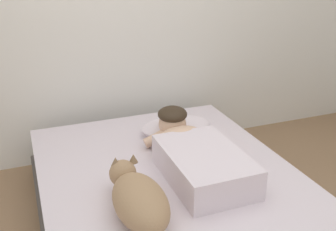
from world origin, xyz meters
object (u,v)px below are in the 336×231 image
at_px(bed, 170,201).
at_px(person_lying, 194,153).
at_px(pillow, 176,127).
at_px(coffee_cup, 170,138).
at_px(dog, 138,198).

bearing_deg(bed, person_lying, 3.65).
height_order(bed, person_lying, person_lying).
height_order(bed, pillow, pillow).
bearing_deg(coffee_cup, pillow, 52.80).
xyz_separation_m(bed, dog, (-0.30, -0.32, 0.30)).
distance_m(pillow, coffee_cup, 0.17).
bearing_deg(dog, coffee_cup, 57.52).
distance_m(pillow, dog, 1.00).
xyz_separation_m(person_lying, dog, (-0.46, -0.33, -0.00)).
bearing_deg(pillow, coffee_cup, -127.20).
relative_size(bed, pillow, 3.75).
bearing_deg(person_lying, dog, -144.27).
relative_size(dog, coffee_cup, 4.60).
height_order(bed, dog, dog).
bearing_deg(dog, pillow, 56.73).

